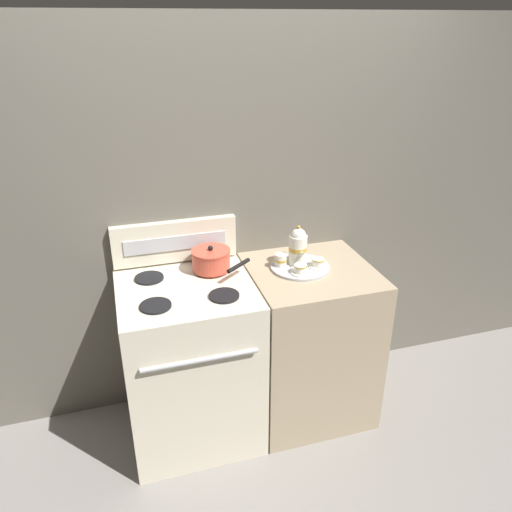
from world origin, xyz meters
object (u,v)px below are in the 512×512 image
(saucepan, at_px, (211,259))
(teacup_right, at_px, (300,269))
(teapot, at_px, (298,246))
(stove, at_px, (191,362))
(teacup_left, at_px, (318,262))
(serving_tray, at_px, (300,267))
(creamer_jug, at_px, (281,260))

(saucepan, xyz_separation_m, teacup_right, (0.44, -0.19, -0.03))
(saucepan, xyz_separation_m, teapot, (0.46, -0.07, 0.05))
(stove, xyz_separation_m, teacup_left, (0.73, 0.00, 0.50))
(stove, bearing_deg, teacup_right, -4.07)
(teacup_right, bearing_deg, teacup_left, 20.91)
(stove, bearing_deg, saucepan, 40.57)
(saucepan, distance_m, teacup_left, 0.58)
(saucepan, relative_size, teacup_right, 2.99)
(serving_tray, xyz_separation_m, creamer_jug, (-0.10, 0.03, 0.04))
(saucepan, distance_m, teacup_right, 0.48)
(saucepan, distance_m, serving_tray, 0.48)
(teacup_left, distance_m, teacup_right, 0.13)
(stove, relative_size, teacup_right, 8.96)
(teapot, relative_size, teacup_right, 2.14)
(serving_tray, distance_m, teacup_right, 0.09)
(serving_tray, height_order, teacup_right, teacup_right)
(serving_tray, height_order, creamer_jug, creamer_jug)
(teapot, height_order, teacup_left, teapot)
(serving_tray, xyz_separation_m, teacup_right, (-0.03, -0.08, 0.03))
(serving_tray, relative_size, teacup_right, 3.09)
(teacup_right, bearing_deg, creamer_jug, 121.34)
(stove, bearing_deg, teacup_left, 0.26)
(saucepan, xyz_separation_m, serving_tray, (0.47, -0.11, -0.06))
(creamer_jug, bearing_deg, teapot, -1.26)
(teapot, bearing_deg, stove, -173.72)
(teapot, height_order, creamer_jug, teapot)
(stove, height_order, serving_tray, serving_tray)
(stove, height_order, teacup_left, teacup_left)
(serving_tray, relative_size, creamer_jug, 4.74)
(serving_tray, distance_m, creamer_jug, 0.11)
(teapot, height_order, teacup_right, teapot)
(saucepan, distance_m, creamer_jug, 0.37)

